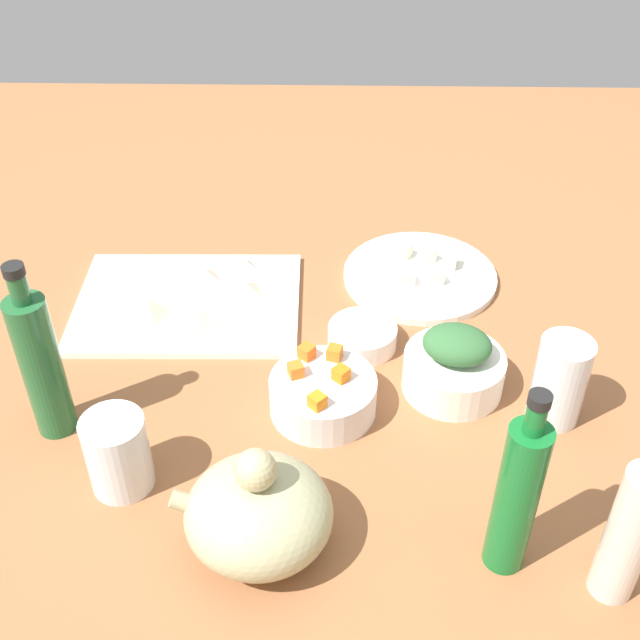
# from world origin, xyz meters

# --- Properties ---
(tabletop) EXTENTS (1.90, 1.90, 0.03)m
(tabletop) POSITION_xyz_m (0.00, 0.00, 0.01)
(tabletop) COLOR #9A5F39
(tabletop) RESTS_ON ground
(cutting_board) EXTENTS (0.34, 0.25, 0.01)m
(cutting_board) POSITION_xyz_m (0.20, -0.09, 0.03)
(cutting_board) COLOR white
(cutting_board) RESTS_ON tabletop
(plate_tofu) EXTENTS (0.24, 0.24, 0.01)m
(plate_tofu) POSITION_xyz_m (-0.15, -0.17, 0.04)
(plate_tofu) COLOR white
(plate_tofu) RESTS_ON tabletop
(bowl_greens) EXTENTS (0.13, 0.13, 0.05)m
(bowl_greens) POSITION_xyz_m (-0.18, 0.08, 0.06)
(bowl_greens) COLOR white
(bowl_greens) RESTS_ON tabletop
(bowl_carrots) EXTENTS (0.14, 0.14, 0.05)m
(bowl_carrots) POSITION_xyz_m (-0.01, 0.12, 0.06)
(bowl_carrots) COLOR white
(bowl_carrots) RESTS_ON tabletop
(bowl_small_side) EXTENTS (0.10, 0.10, 0.03)m
(bowl_small_side) POSITION_xyz_m (-0.06, -0.01, 0.05)
(bowl_small_side) COLOR white
(bowl_small_side) RESTS_ON tabletop
(teapot) EXTENTS (0.17, 0.15, 0.14)m
(teapot) POSITION_xyz_m (0.06, 0.33, 0.08)
(teapot) COLOR #B3B084
(teapot) RESTS_ON tabletop
(bottle_0) EXTENTS (0.04, 0.04, 0.24)m
(bottle_0) POSITION_xyz_m (-0.20, 0.35, 0.13)
(bottle_0) COLOR #16702D
(bottle_0) RESTS_ON tabletop
(bottle_1) EXTENTS (0.05, 0.05, 0.25)m
(bottle_1) POSITION_xyz_m (0.33, 0.16, 0.14)
(bottle_1) COLOR #226032
(bottle_1) RESTS_ON tabletop
(bottle_2) EXTENTS (0.05, 0.05, 0.21)m
(bottle_2) POSITION_xyz_m (-0.31, 0.38, 0.12)
(bottle_2) COLOR silver
(bottle_2) RESTS_ON tabletop
(drinking_glass_0) EXTENTS (0.07, 0.07, 0.12)m
(drinking_glass_0) POSITION_xyz_m (-0.30, 0.13, 0.09)
(drinking_glass_0) COLOR white
(drinking_glass_0) RESTS_ON tabletop
(drinking_glass_1) EXTENTS (0.07, 0.07, 0.10)m
(drinking_glass_1) POSITION_xyz_m (0.23, 0.25, 0.08)
(drinking_glass_1) COLOR white
(drinking_glass_1) RESTS_ON tabletop
(carrot_cube_0) EXTENTS (0.03, 0.03, 0.02)m
(carrot_cube_0) POSITION_xyz_m (-0.03, 0.12, 0.09)
(carrot_cube_0) COLOR orange
(carrot_cube_0) RESTS_ON bowl_carrots
(carrot_cube_1) EXTENTS (0.03, 0.03, 0.02)m
(carrot_cube_1) POSITION_xyz_m (0.02, 0.08, 0.09)
(carrot_cube_1) COLOR orange
(carrot_cube_1) RESTS_ON bowl_carrots
(carrot_cube_2) EXTENTS (0.03, 0.03, 0.02)m
(carrot_cube_2) POSITION_xyz_m (0.00, 0.17, 0.09)
(carrot_cube_2) COLOR orange
(carrot_cube_2) RESTS_ON bowl_carrots
(carrot_cube_3) EXTENTS (0.02, 0.02, 0.02)m
(carrot_cube_3) POSITION_xyz_m (0.03, 0.11, 0.09)
(carrot_cube_3) COLOR orange
(carrot_cube_3) RESTS_ON bowl_carrots
(carrot_cube_4) EXTENTS (0.02, 0.02, 0.02)m
(carrot_cube_4) POSITION_xyz_m (-0.02, 0.08, 0.09)
(carrot_cube_4) COLOR orange
(carrot_cube_4) RESTS_ON bowl_carrots
(chopped_greens_mound) EXTENTS (0.10, 0.09, 0.04)m
(chopped_greens_mound) POSITION_xyz_m (-0.18, 0.08, 0.11)
(chopped_greens_mound) COLOR #346536
(chopped_greens_mound) RESTS_ON bowl_greens
(tofu_cube_0) EXTENTS (0.03, 0.03, 0.02)m
(tofu_cube_0) POSITION_xyz_m (-0.17, -0.14, 0.05)
(tofu_cube_0) COLOR white
(tofu_cube_0) RESTS_ON plate_tofu
(tofu_cube_1) EXTENTS (0.03, 0.03, 0.02)m
(tofu_cube_1) POSITION_xyz_m (-0.13, -0.14, 0.05)
(tofu_cube_1) COLOR #F2E0CC
(tofu_cube_1) RESTS_ON plate_tofu
(tofu_cube_2) EXTENTS (0.03, 0.03, 0.02)m
(tofu_cube_2) POSITION_xyz_m (-0.17, -0.20, 0.05)
(tofu_cube_2) COLOR white
(tofu_cube_2) RESTS_ON plate_tofu
(tofu_cube_3) EXTENTS (0.03, 0.03, 0.02)m
(tofu_cube_3) POSITION_xyz_m (-0.20, -0.19, 0.05)
(tofu_cube_3) COLOR white
(tofu_cube_3) RESTS_ON plate_tofu
(tofu_cube_4) EXTENTS (0.03, 0.03, 0.02)m
(tofu_cube_4) POSITION_xyz_m (-0.13, -0.22, 0.05)
(tofu_cube_4) COLOR white
(tofu_cube_4) RESTS_ON plate_tofu
(dumpling_0) EXTENTS (0.06, 0.06, 0.03)m
(dumpling_0) POSITION_xyz_m (0.25, -0.06, 0.05)
(dumpling_0) COLOR beige
(dumpling_0) RESTS_ON cutting_board
(dumpling_1) EXTENTS (0.06, 0.06, 0.02)m
(dumpling_1) POSITION_xyz_m (0.12, -0.11, 0.05)
(dumpling_1) COLOR beige
(dumpling_1) RESTS_ON cutting_board
(dumpling_2) EXTENTS (0.05, 0.06, 0.03)m
(dumpling_2) POSITION_xyz_m (0.18, -0.14, 0.05)
(dumpling_2) COLOR beige
(dumpling_2) RESTS_ON cutting_board
(dumpling_3) EXTENTS (0.04, 0.05, 0.02)m
(dumpling_3) POSITION_xyz_m (0.12, -0.17, 0.05)
(dumpling_3) COLOR beige
(dumpling_3) RESTS_ON cutting_board
(dumpling_4) EXTENTS (0.05, 0.05, 0.03)m
(dumpling_4) POSITION_xyz_m (0.17, -0.03, 0.05)
(dumpling_4) COLOR beige
(dumpling_4) RESTS_ON cutting_board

